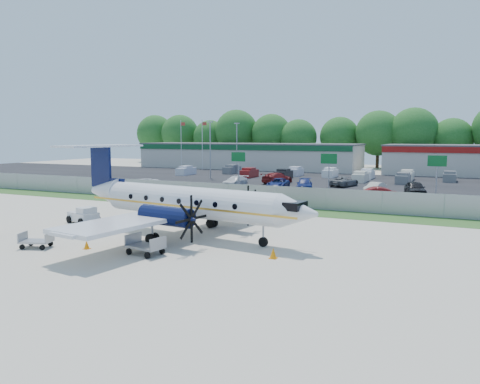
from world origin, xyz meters
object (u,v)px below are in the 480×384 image
at_px(baggage_cart_near, 36,241).
at_px(baggage_cart_far, 145,246).
at_px(aircraft, 185,201).
at_px(pushback_tug, 84,215).

height_order(baggage_cart_near, baggage_cart_far, baggage_cart_far).
xyz_separation_m(baggage_cart_near, baggage_cart_far, (7.03, 1.45, 0.08)).
bearing_deg(aircraft, baggage_cart_far, -83.47).
relative_size(pushback_tug, baggage_cart_far, 1.15).
bearing_deg(pushback_tug, baggage_cart_near, -66.72).
height_order(aircraft, baggage_cart_far, aircraft).
relative_size(aircraft, baggage_cart_far, 8.59).
xyz_separation_m(aircraft, baggage_cart_near, (-6.40, -6.93, -1.91)).
distance_m(aircraft, pushback_tug, 9.81).
xyz_separation_m(aircraft, pushback_tug, (-9.64, 0.59, -1.74)).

